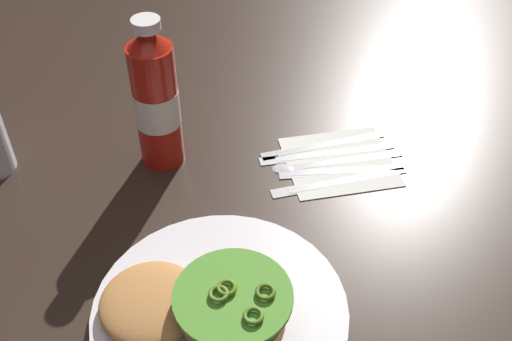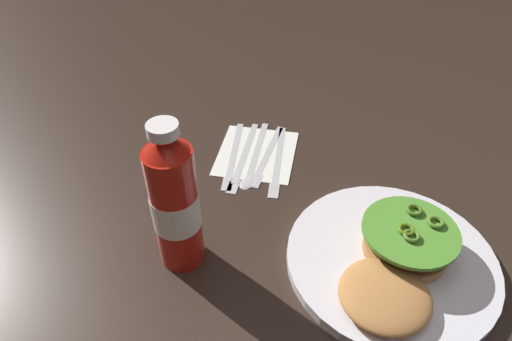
% 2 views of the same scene
% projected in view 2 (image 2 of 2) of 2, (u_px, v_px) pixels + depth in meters
% --- Properties ---
extents(ground_plane, '(3.00, 3.00, 0.00)m').
position_uv_depth(ground_plane, '(330.00, 305.00, 0.60)').
color(ground_plane, '#2F241C').
extents(dinner_plate, '(0.30, 0.30, 0.02)m').
position_uv_depth(dinner_plate, '(391.00, 260.00, 0.64)').
color(dinner_plate, white).
rests_on(dinner_plate, ground_plane).
extents(burger_sandwich, '(0.22, 0.13, 0.05)m').
position_uv_depth(burger_sandwich, '(400.00, 259.00, 0.61)').
color(burger_sandwich, '#BA7D43').
rests_on(burger_sandwich, dinner_plate).
extents(ketchup_bottle, '(0.07, 0.07, 0.23)m').
position_uv_depth(ketchup_bottle, '(175.00, 203.00, 0.59)').
color(ketchup_bottle, '#B21D12').
rests_on(ketchup_bottle, ground_plane).
extents(napkin, '(0.19, 0.18, 0.00)m').
position_uv_depth(napkin, '(257.00, 153.00, 0.84)').
color(napkin, white).
rests_on(napkin, ground_plane).
extents(table_knife, '(0.19, 0.09, 0.00)m').
position_uv_depth(table_knife, '(233.00, 157.00, 0.83)').
color(table_knife, silver).
rests_on(table_knife, napkin).
extents(butter_knife, '(0.21, 0.07, 0.00)m').
position_uv_depth(butter_knife, '(242.00, 159.00, 0.82)').
color(butter_knife, silver).
rests_on(butter_knife, napkin).
extents(spoon_utensil, '(0.20, 0.07, 0.00)m').
position_uv_depth(spoon_utensil, '(254.00, 161.00, 0.82)').
color(spoon_utensil, silver).
rests_on(spoon_utensil, napkin).
extents(fork_utensil, '(0.19, 0.05, 0.00)m').
position_uv_depth(fork_utensil, '(265.00, 159.00, 0.82)').
color(fork_utensil, silver).
rests_on(fork_utensil, napkin).
extents(steak_knife, '(0.20, 0.08, 0.00)m').
position_uv_depth(steak_knife, '(278.00, 163.00, 0.82)').
color(steak_knife, silver).
rests_on(steak_knife, napkin).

